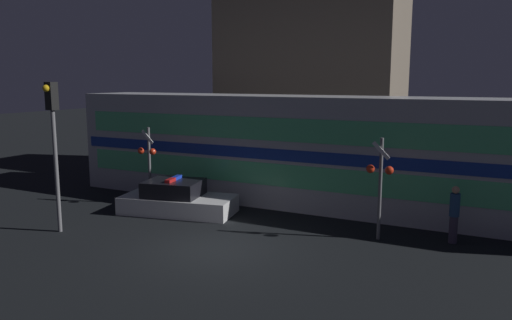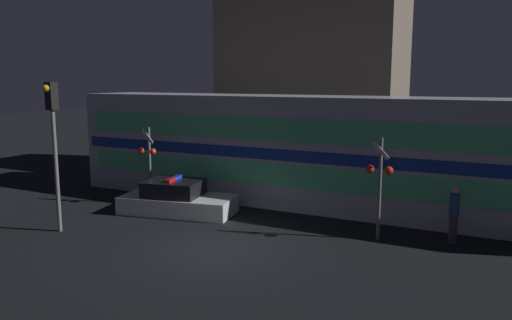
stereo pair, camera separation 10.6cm
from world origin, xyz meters
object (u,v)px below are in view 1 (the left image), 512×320
object	(u,v)px
police_car	(177,200)
traffic_light_corner	(53,130)
train	(331,153)
pedestrian	(454,214)
crossing_signal_near	(380,179)

from	to	relation	value
police_car	traffic_light_corner	bearing A→B (deg)	-131.03
train	pedestrian	size ratio (longest dim) A/B	12.68
police_car	crossing_signal_near	world-z (taller)	crossing_signal_near
police_car	train	bearing A→B (deg)	23.39
crossing_signal_near	police_car	bearing A→B (deg)	-178.25
train	traffic_light_corner	xyz separation A→B (m)	(-7.06, -7.25, 1.24)
pedestrian	crossing_signal_near	bearing A→B (deg)	-161.17
traffic_light_corner	crossing_signal_near	bearing A→B (deg)	22.31
police_car	crossing_signal_near	bearing A→B (deg)	-10.02
traffic_light_corner	pedestrian	bearing A→B (deg)	21.69
pedestrian	traffic_light_corner	bearing A→B (deg)	-158.31
train	traffic_light_corner	bearing A→B (deg)	-134.23
police_car	pedestrian	world-z (taller)	pedestrian
crossing_signal_near	traffic_light_corner	bearing A→B (deg)	-157.69
pedestrian	crossing_signal_near	xyz separation A→B (m)	(-2.17, -0.74, 1.04)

